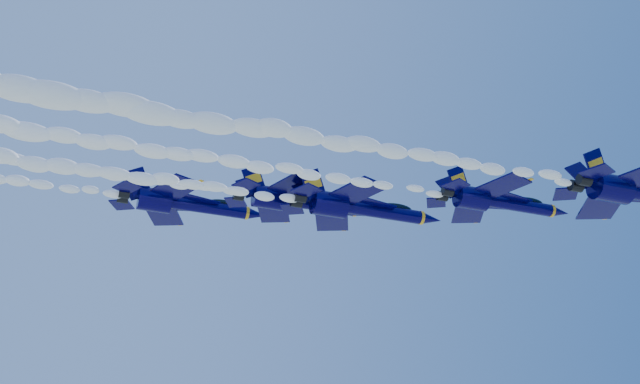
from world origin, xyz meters
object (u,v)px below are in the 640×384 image
object	(u,v)px
jet_lead	(640,193)
jet_fourth	(297,201)
jet_third	(359,208)
jet_second	(497,201)
jet_fifth	(185,204)

from	to	relation	value
jet_lead	jet_fourth	bearing A→B (deg)	138.33
jet_third	jet_fourth	distance (m)	8.68
jet_second	jet_fourth	distance (m)	24.16
jet_second	jet_third	world-z (taller)	jet_third
jet_fifth	jet_second	bearing A→B (deg)	-40.03
jet_third	jet_lead	bearing A→B (deg)	-40.08
jet_fourth	jet_fifth	world-z (taller)	jet_fifth
jet_third	jet_fourth	size ratio (longest dim) A/B	1.04
jet_third	jet_second	bearing A→B (deg)	-39.55
jet_fifth	jet_third	bearing A→B (deg)	-40.35
jet_second	jet_third	distance (m)	15.66
jet_lead	jet_fourth	xyz separation A→B (m)	(-28.39, 25.26, 5.96)
jet_fifth	jet_lead	bearing A→B (deg)	-40.20
jet_lead	jet_fifth	xyz separation A→B (m)	(-40.40, 34.14, 7.70)
jet_lead	jet_fourth	size ratio (longest dim) A/B	1.03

